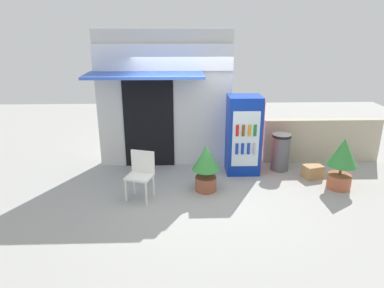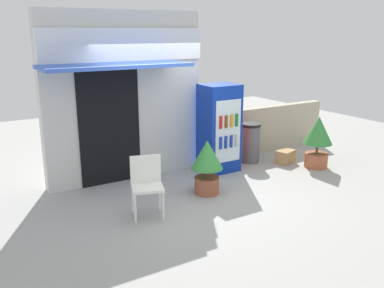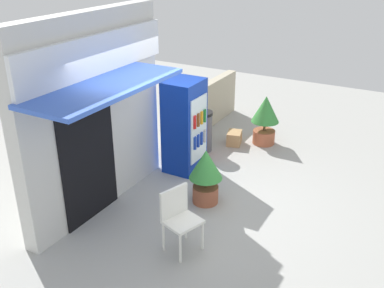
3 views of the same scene
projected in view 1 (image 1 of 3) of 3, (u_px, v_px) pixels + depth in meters
The scene contains 9 objects.
ground at pixel (192, 188), 7.09m from camera, with size 16.00×16.00×0.00m, color #A3A39E.
storefront_building at pixel (163, 97), 7.81m from camera, with size 3.08×1.20×3.07m.
drink_cooler at pixel (244, 135), 7.59m from camera, with size 0.73×0.64×1.73m.
plastic_chair at pixel (141, 171), 6.56m from camera, with size 0.57×0.53×0.91m.
potted_plant_near_shop at pixel (206, 165), 6.82m from camera, with size 0.55×0.55×0.94m.
potted_plant_curbside at pixel (342, 160), 6.89m from camera, with size 0.58×0.58×1.06m.
trash_bin at pixel (280, 152), 7.86m from camera, with size 0.42×0.42×0.84m.
stone_boundary_wall at pixel (321, 140), 8.34m from camera, with size 2.79×0.20×1.04m, color #B7AD93.
cardboard_box at pixel (312, 171), 7.54m from camera, with size 0.39×0.28×0.28m, color tan.
Camera 1 is at (-0.21, -6.41, 3.16)m, focal length 32.60 mm.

